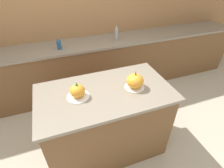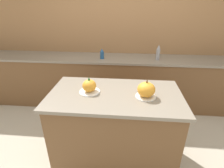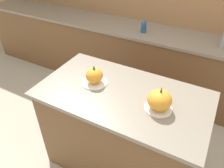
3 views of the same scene
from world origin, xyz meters
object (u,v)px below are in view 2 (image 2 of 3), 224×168
object	(u,v)px
pumpkin_cake_left	(89,86)
pumpkin_cake_right	(146,90)
bottle_tall	(158,53)
bottle_short	(102,54)

from	to	relation	value
pumpkin_cake_left	pumpkin_cake_right	distance (m)	0.59
pumpkin_cake_right	bottle_tall	distance (m)	1.34
pumpkin_cake_right	bottle_tall	size ratio (longest dim) A/B	0.83
pumpkin_cake_left	pumpkin_cake_right	xyz separation A→B (m)	(0.59, -0.05, 0.01)
pumpkin_cake_left	pumpkin_cake_right	size ratio (longest dim) A/B	1.07
bottle_tall	pumpkin_cake_right	bearing A→B (deg)	-102.96
pumpkin_cake_right	bottle_short	xyz separation A→B (m)	(-0.63, 1.28, -0.01)
pumpkin_cake_left	bottle_short	distance (m)	1.23
pumpkin_cake_left	bottle_short	xyz separation A→B (m)	(-0.04, 1.23, 0.00)
bottle_short	pumpkin_cake_right	bearing A→B (deg)	-63.77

